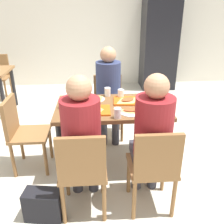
# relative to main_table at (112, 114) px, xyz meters

# --- Properties ---
(ground_plane) EXTENTS (10.00, 10.00, 0.02)m
(ground_plane) POSITION_rel_main_table_xyz_m (0.00, 0.00, -0.64)
(ground_plane) COLOR beige
(back_wall) EXTENTS (10.00, 0.10, 2.80)m
(back_wall) POSITION_rel_main_table_xyz_m (0.00, 3.20, 0.77)
(back_wall) COLOR silver
(back_wall) RESTS_ON ground_plane
(main_table) EXTENTS (1.19, 0.73, 0.73)m
(main_table) POSITION_rel_main_table_xyz_m (0.00, 0.00, 0.00)
(main_table) COLOR brown
(main_table) RESTS_ON ground_plane
(chair_near_left) EXTENTS (0.40, 0.40, 0.84)m
(chair_near_left) POSITION_rel_main_table_xyz_m (-0.30, -0.75, -0.14)
(chair_near_left) COLOR olive
(chair_near_left) RESTS_ON ground_plane
(chair_near_right) EXTENTS (0.40, 0.40, 0.84)m
(chair_near_right) POSITION_rel_main_table_xyz_m (0.30, -0.75, -0.14)
(chair_near_right) COLOR olive
(chair_near_right) RESTS_ON ground_plane
(chair_far_side) EXTENTS (0.40, 0.40, 0.84)m
(chair_far_side) POSITION_rel_main_table_xyz_m (0.00, 0.75, -0.14)
(chair_far_side) COLOR olive
(chair_far_side) RESTS_ON ground_plane
(chair_left_end) EXTENTS (0.40, 0.40, 0.84)m
(chair_left_end) POSITION_rel_main_table_xyz_m (-0.98, 0.00, -0.14)
(chair_left_end) COLOR olive
(chair_left_end) RESTS_ON ground_plane
(person_in_red) EXTENTS (0.32, 0.42, 1.25)m
(person_in_red) POSITION_rel_main_table_xyz_m (-0.30, -0.61, 0.10)
(person_in_red) COLOR #383842
(person_in_red) RESTS_ON ground_plane
(person_in_brown_jacket) EXTENTS (0.32, 0.42, 1.25)m
(person_in_brown_jacket) POSITION_rel_main_table_xyz_m (0.30, -0.61, 0.10)
(person_in_brown_jacket) COLOR #383842
(person_in_brown_jacket) RESTS_ON ground_plane
(person_far_side) EXTENTS (0.32, 0.42, 1.25)m
(person_far_side) POSITION_rel_main_table_xyz_m (-0.00, 0.61, 0.10)
(person_far_side) COLOR #383842
(person_far_side) RESTS_ON ground_plane
(tray_red_near) EXTENTS (0.37, 0.27, 0.02)m
(tray_red_near) POSITION_rel_main_table_xyz_m (-0.21, -0.13, 0.11)
(tray_red_near) COLOR #D85914
(tray_red_near) RESTS_ON main_table
(tray_red_far) EXTENTS (0.38, 0.29, 0.02)m
(tray_red_far) POSITION_rel_main_table_xyz_m (0.21, 0.11, 0.11)
(tray_red_far) COLOR #D85914
(tray_red_far) RESTS_ON main_table
(paper_plate_center) EXTENTS (0.22, 0.22, 0.01)m
(paper_plate_center) POSITION_rel_main_table_xyz_m (-0.18, 0.20, 0.11)
(paper_plate_center) COLOR white
(paper_plate_center) RESTS_ON main_table
(paper_plate_near_edge) EXTENTS (0.22, 0.22, 0.01)m
(paper_plate_near_edge) POSITION_rel_main_table_xyz_m (0.18, -0.20, 0.11)
(paper_plate_near_edge) COLOR white
(paper_plate_near_edge) RESTS_ON main_table
(pizza_slice_a) EXTENTS (0.13, 0.23, 0.02)m
(pizza_slice_a) POSITION_rel_main_table_xyz_m (-0.19, -0.13, 0.13)
(pizza_slice_a) COLOR tan
(pizza_slice_a) RESTS_ON tray_red_near
(pizza_slice_b) EXTENTS (0.27, 0.25, 0.02)m
(pizza_slice_b) POSITION_rel_main_table_xyz_m (0.18, 0.10, 0.13)
(pizza_slice_b) COLOR #DBAD60
(pizza_slice_b) RESTS_ON tray_red_far
(pizza_slice_c) EXTENTS (0.24, 0.24, 0.02)m
(pizza_slice_c) POSITION_rel_main_table_xyz_m (-0.18, 0.21, 0.12)
(pizza_slice_c) COLOR tan
(pizza_slice_c) RESTS_ON paper_plate_center
(pizza_slice_d) EXTENTS (0.24, 0.15, 0.02)m
(pizza_slice_d) POSITION_rel_main_table_xyz_m (0.18, -0.17, 0.12)
(pizza_slice_d) COLOR #DBAD60
(pizza_slice_d) RESTS_ON paper_plate_near_edge
(plastic_cup_a) EXTENTS (0.07, 0.07, 0.10)m
(plastic_cup_a) POSITION_rel_main_table_xyz_m (-0.03, 0.31, 0.15)
(plastic_cup_a) COLOR white
(plastic_cup_a) RESTS_ON main_table
(plastic_cup_b) EXTENTS (0.07, 0.07, 0.10)m
(plastic_cup_b) POSITION_rel_main_table_xyz_m (0.03, -0.31, 0.15)
(plastic_cup_b) COLOR white
(plastic_cup_b) RESTS_ON main_table
(plastic_cup_c) EXTENTS (0.07, 0.07, 0.10)m
(plastic_cup_c) POSITION_rel_main_table_xyz_m (-0.47, 0.05, 0.15)
(plastic_cup_c) COLOR white
(plastic_cup_c) RESTS_ON main_table
(plastic_cup_d) EXTENTS (0.07, 0.07, 0.10)m
(plastic_cup_d) POSITION_rel_main_table_xyz_m (0.12, 0.24, 0.15)
(plastic_cup_d) COLOR white
(plastic_cup_d) RESTS_ON main_table
(soda_can) EXTENTS (0.07, 0.07, 0.12)m
(soda_can) POSITION_rel_main_table_xyz_m (0.50, 0.02, 0.16)
(soda_can) COLOR #B7BCC6
(soda_can) RESTS_ON main_table
(condiment_bottle) EXTENTS (0.06, 0.06, 0.16)m
(condiment_bottle) POSITION_rel_main_table_xyz_m (-0.39, 0.20, 0.18)
(condiment_bottle) COLOR red
(condiment_bottle) RESTS_ON main_table
(foil_bundle) EXTENTS (0.10, 0.10, 0.10)m
(foil_bundle) POSITION_rel_main_table_xyz_m (-0.50, -0.02, 0.15)
(foil_bundle) COLOR silver
(foil_bundle) RESTS_ON main_table
(handbag) EXTENTS (0.34, 0.21, 0.28)m
(handbag) POSITION_rel_main_table_xyz_m (-0.65, -0.76, -0.49)
(handbag) COLOR black
(handbag) RESTS_ON ground_plane
(drink_fridge) EXTENTS (0.70, 0.60, 1.90)m
(drink_fridge) POSITION_rel_main_table_xyz_m (1.21, 2.85, 0.32)
(drink_fridge) COLOR black
(drink_fridge) RESTS_ON ground_plane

